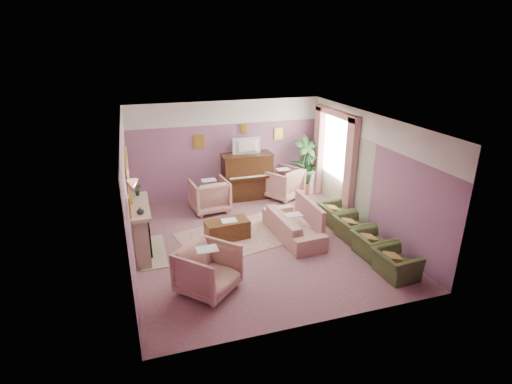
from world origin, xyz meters
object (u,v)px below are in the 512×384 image
object	(u,v)px
floral_armchair_right	(283,182)
olive_chair_d	(336,211)
television	(247,145)
side_table	(307,181)
floral_armchair_front	(208,268)
piano	(247,177)
coffee_table	(227,230)
olive_chair_c	(353,225)
olive_chair_b	(373,241)
floral_armchair_left	(209,193)
olive_chair_a	(396,260)
sofa	(293,221)

from	to	relation	value
floral_armchair_right	olive_chair_d	size ratio (longest dim) A/B	1.21
floral_armchair_right	television	bearing A→B (deg)	165.87
olive_chair_d	side_table	xyz separation A→B (m)	(0.28, 2.34, -0.00)
television	floral_armchair_front	size ratio (longest dim) A/B	0.81
side_table	piano	bearing A→B (deg)	178.23
side_table	coffee_table	bearing A→B (deg)	-143.41
olive_chair_c	olive_chair_d	xyz separation A→B (m)	(0.00, 0.82, 0.00)
piano	television	size ratio (longest dim) A/B	1.75
olive_chair_b	floral_armchair_left	bearing A→B (deg)	129.51
coffee_table	olive_chair_a	xyz separation A→B (m)	(2.77, -2.53, 0.13)
floral_armchair_front	olive_chair_d	world-z (taller)	floral_armchair_front
sofa	olive_chair_d	world-z (taller)	sofa
television	piano	bearing A→B (deg)	90.00
floral_armchair_left	floral_armchair_right	size ratio (longest dim) A/B	1.00
coffee_table	olive_chair_c	world-z (taller)	olive_chair_c
olive_chair_d	television	bearing A→B (deg)	124.41
television	floral_armchair_right	distance (m)	1.51
piano	sofa	world-z (taller)	piano
floral_armchair_left	floral_armchair_right	distance (m)	2.25
piano	television	bearing A→B (deg)	-90.00
sofa	floral_armchair_left	distance (m)	2.63
sofa	olive_chair_c	world-z (taller)	sofa
olive_chair_b	olive_chair_d	size ratio (longest dim) A/B	1.00
olive_chair_c	olive_chair_b	bearing A→B (deg)	-90.00
olive_chair_b	side_table	world-z (taller)	olive_chair_b
television	olive_chair_a	size ratio (longest dim) A/B	0.99
olive_chair_c	side_table	xyz separation A→B (m)	(0.28, 3.16, -0.00)
olive_chair_a	olive_chair_d	world-z (taller)	same
piano	olive_chair_d	xyz separation A→B (m)	(1.61, -2.40, -0.30)
piano	floral_armchair_front	xyz separation A→B (m)	(-1.98, -4.26, -0.16)
piano	floral_armchair_left	distance (m)	1.38
olive_chair_a	side_table	xyz separation A→B (m)	(0.28, 4.80, -0.00)
floral_armchair_front	olive_chair_c	size ratio (longest dim) A/B	1.21
television	floral_armchair_front	bearing A→B (deg)	-115.23
coffee_table	television	bearing A→B (deg)	62.91
floral_armchair_front	floral_armchair_left	bearing A→B (deg)	78.45
coffee_table	side_table	world-z (taller)	side_table
piano	olive_chair_a	world-z (taller)	piano
floral_armchair_left	olive_chair_d	world-z (taller)	floral_armchair_left
floral_armchair_left	side_table	xyz separation A→B (m)	(3.12, 0.53, -0.14)
floral_armchair_right	olive_chair_b	world-z (taller)	floral_armchair_right
floral_armchair_right	side_table	bearing A→B (deg)	15.14
television	floral_armchair_right	size ratio (longest dim) A/B	0.81
coffee_table	sofa	bearing A→B (deg)	-14.30
floral_armchair_front	olive_chair_b	size ratio (longest dim) A/B	1.21
coffee_table	olive_chair_b	world-z (taller)	olive_chair_b
coffee_table	olive_chair_c	bearing A→B (deg)	-17.87
olive_chair_c	side_table	bearing A→B (deg)	84.94
olive_chair_c	floral_armchair_left	bearing A→B (deg)	137.26
sofa	floral_armchair_right	bearing A→B (deg)	74.60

